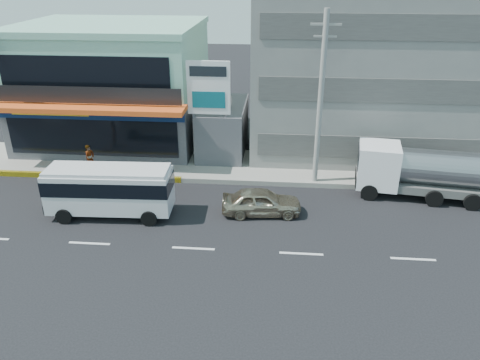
% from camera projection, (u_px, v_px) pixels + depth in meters
% --- Properties ---
extents(ground, '(120.00, 120.00, 0.00)m').
position_uv_depth(ground, '(193.00, 248.00, 21.78)').
color(ground, black).
rests_on(ground, ground).
extents(sidewalk, '(70.00, 5.00, 0.30)m').
position_uv_depth(sidewalk, '(297.00, 168.00, 29.90)').
color(sidewalk, gray).
rests_on(sidewalk, ground).
extents(shop_building, '(12.40, 11.70, 8.00)m').
position_uv_depth(shop_building, '(115.00, 88.00, 33.31)').
color(shop_building, '#424247').
rests_on(shop_building, ground).
extents(concrete_building, '(16.00, 12.00, 14.00)m').
position_uv_depth(concrete_building, '(374.00, 45.00, 31.57)').
color(concrete_building, gray).
rests_on(concrete_building, ground).
extents(gap_structure, '(3.00, 6.00, 3.50)m').
position_uv_depth(gap_structure, '(223.00, 130.00, 31.87)').
color(gap_structure, '#424247').
rests_on(gap_structure, ground).
extents(satellite_dish, '(1.50, 1.50, 0.15)m').
position_uv_depth(satellite_dish, '(221.00, 108.00, 30.20)').
color(satellite_dish, slate).
rests_on(satellite_dish, gap_structure).
extents(billboard, '(2.60, 0.18, 6.90)m').
position_uv_depth(billboard, '(209.00, 94.00, 28.04)').
color(billboard, gray).
rests_on(billboard, ground).
extents(utility_pole_near, '(1.60, 0.30, 10.00)m').
position_uv_depth(utility_pole_near, '(320.00, 101.00, 25.81)').
color(utility_pole_near, '#999993').
rests_on(utility_pole_near, ground).
extents(minibus, '(6.47, 2.45, 2.68)m').
position_uv_depth(minibus, '(109.00, 188.00, 24.01)').
color(minibus, silver).
rests_on(minibus, ground).
extents(sedan, '(4.28, 2.03, 1.41)m').
position_uv_depth(sedan, '(261.00, 202.00, 24.50)').
color(sedan, tan).
rests_on(sedan, ground).
extents(tanker_truck, '(7.64, 3.23, 2.92)m').
position_uv_depth(tanker_truck, '(420.00, 171.00, 25.99)').
color(tanker_truck, white).
rests_on(tanker_truck, ground).
extents(motorcycle_rider, '(1.94, 1.30, 2.36)m').
position_uv_depth(motorcycle_rider, '(92.00, 170.00, 28.11)').
color(motorcycle_rider, '#62210E').
rests_on(motorcycle_rider, ground).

